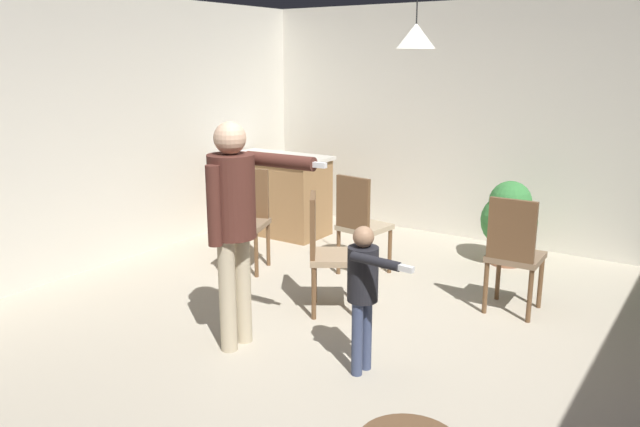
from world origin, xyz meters
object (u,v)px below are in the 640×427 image
object	(u,v)px
person_child	(364,284)
dining_chair_centre_back	(247,215)
dining_chair_by_counter	(360,222)
dining_chair_near_wall	(514,251)
dining_chair_spare	(327,249)
person_adult	(234,211)
potted_plant_by_wall	(509,219)
kitchen_counter	(278,194)

from	to	relation	value
person_child	dining_chair_centre_back	xyz separation A→B (m)	(-2.07, 1.23, -0.09)
dining_chair_by_counter	dining_chair_near_wall	world-z (taller)	same
person_child	dining_chair_by_counter	xyz separation A→B (m)	(-1.01, 1.67, -0.09)
dining_chair_centre_back	dining_chair_spare	xyz separation A→B (m)	(1.28, -0.48, 0.00)
person_adult	potted_plant_by_wall	size ratio (longest dim) A/B	1.90
dining_chair_near_wall	dining_chair_centre_back	xyz separation A→B (m)	(-2.58, -0.33, 0.00)
person_child	potted_plant_by_wall	xyz separation A→B (m)	(0.07, 2.83, -0.16)
dining_chair_by_counter	dining_chair_spare	bearing A→B (deg)	-69.29
dining_chair_spare	dining_chair_centre_back	bearing A→B (deg)	-144.29
person_child	potted_plant_by_wall	size ratio (longest dim) A/B	1.18
potted_plant_by_wall	person_adult	bearing A→B (deg)	-109.03
dining_chair_spare	potted_plant_by_wall	distance (m)	2.25
dining_chair_spare	potted_plant_by_wall	xyz separation A→B (m)	(0.86, 2.07, -0.06)
kitchen_counter	dining_chair_centre_back	distance (m)	1.34
dining_chair_spare	dining_chair_by_counter	bearing A→B (deg)	160.08
person_child	dining_chair_near_wall	distance (m)	1.64
person_adult	potted_plant_by_wall	world-z (taller)	person_adult
person_adult	dining_chair_centre_back	world-z (taller)	person_adult
kitchen_counter	potted_plant_by_wall	size ratio (longest dim) A/B	1.44
dining_chair_spare	potted_plant_by_wall	bearing A→B (deg)	123.94
dining_chair_by_counter	dining_chair_near_wall	size ratio (longest dim) A/B	1.00
dining_chair_near_wall	dining_chair_centre_back	bearing A→B (deg)	-175.15
kitchen_counter	dining_chair_centre_back	xyz separation A→B (m)	(0.56, -1.22, 0.07)
person_child	dining_chair_spare	xyz separation A→B (m)	(-0.79, 0.75, -0.09)
kitchen_counter	dining_chair_by_counter	bearing A→B (deg)	-25.85
kitchen_counter	dining_chair_centre_back	size ratio (longest dim) A/B	1.26
dining_chair_near_wall	potted_plant_by_wall	world-z (taller)	dining_chair_near_wall
dining_chair_spare	potted_plant_by_wall	size ratio (longest dim) A/B	1.15
kitchen_counter	dining_chair_by_counter	size ratio (longest dim) A/B	1.26
dining_chair_by_counter	dining_chair_centre_back	xyz separation A→B (m)	(-1.06, -0.43, 0.00)
dining_chair_spare	dining_chair_near_wall	bearing A→B (deg)	88.44
kitchen_counter	dining_chair_spare	size ratio (longest dim) A/B	1.26
dining_chair_by_counter	dining_chair_spare	xyz separation A→B (m)	(0.22, -0.91, 0.00)
person_adult	person_child	distance (m)	1.06
person_adult	dining_chair_by_counter	xyz separation A→B (m)	(-0.05, 1.84, -0.48)
person_child	potted_plant_by_wall	distance (m)	2.83
person_child	dining_chair_centre_back	bearing A→B (deg)	-116.41
kitchen_counter	dining_chair_near_wall	size ratio (longest dim) A/B	1.26
person_adult	dining_chair_centre_back	size ratio (longest dim) A/B	1.66
kitchen_counter	person_child	distance (m)	3.60
person_adult	dining_chair_by_counter	distance (m)	1.90
dining_chair_centre_back	person_child	bearing A→B (deg)	129.11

